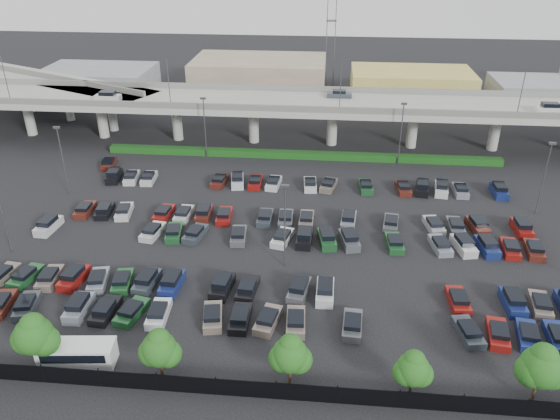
# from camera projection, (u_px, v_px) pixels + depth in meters

# --- Properties ---
(ground) EXTENTS (280.00, 280.00, 0.00)m
(ground) POSITION_uv_depth(u_px,v_px,m) (290.00, 231.00, 70.08)
(ground) COLOR black
(overpass) EXTENTS (150.00, 13.00, 15.80)m
(overpass) POSITION_uv_depth(u_px,v_px,m) (303.00, 106.00, 95.08)
(overpass) COLOR gray
(overpass) RESTS_ON ground
(on_ramp) EXTENTS (50.93, 30.13, 8.80)m
(on_ramp) POSITION_uv_depth(u_px,v_px,m) (48.00, 83.00, 109.16)
(on_ramp) COLOR gray
(on_ramp) RESTS_ON ground
(hedge) EXTENTS (66.00, 1.60, 1.10)m
(hedge) POSITION_uv_depth(u_px,v_px,m) (301.00, 155.00, 91.88)
(hedge) COLOR #123E12
(hedge) RESTS_ON ground
(fence) EXTENTS (70.00, 0.10, 2.00)m
(fence) POSITION_uv_depth(u_px,v_px,m) (263.00, 390.00, 44.96)
(fence) COLOR black
(fence) RESTS_ON ground
(tree_row) EXTENTS (65.07, 3.66, 5.94)m
(tree_row) POSITION_uv_depth(u_px,v_px,m) (274.00, 354.00, 44.98)
(tree_row) COLOR #332316
(tree_row) RESTS_ON ground
(shuttle_bus) EXTENTS (6.93, 2.95, 2.17)m
(shuttle_bus) POSITION_uv_depth(u_px,v_px,m) (77.00, 353.00, 48.46)
(shuttle_bus) COLOR silver
(shuttle_bus) RESTS_ON ground
(parked_cars) EXTENTS (62.84, 41.65, 1.67)m
(parked_cars) POSITION_uv_depth(u_px,v_px,m) (284.00, 242.00, 66.51)
(parked_cars) COLOR navy
(parked_cars) RESTS_ON ground
(light_poles) EXTENTS (66.90, 48.38, 10.30)m
(light_poles) POSITION_uv_depth(u_px,v_px,m) (259.00, 179.00, 69.29)
(light_poles) COLOR #45454A
(light_poles) RESTS_ON ground
(distant_buildings) EXTENTS (138.00, 24.00, 9.00)m
(distant_buildings) POSITION_uv_depth(u_px,v_px,m) (366.00, 82.00, 121.86)
(distant_buildings) COLOR gray
(distant_buildings) RESTS_ON ground
(comm_tower) EXTENTS (2.40, 2.40, 30.00)m
(comm_tower) POSITION_uv_depth(u_px,v_px,m) (332.00, 18.00, 127.80)
(comm_tower) COLOR #45454A
(comm_tower) RESTS_ON ground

